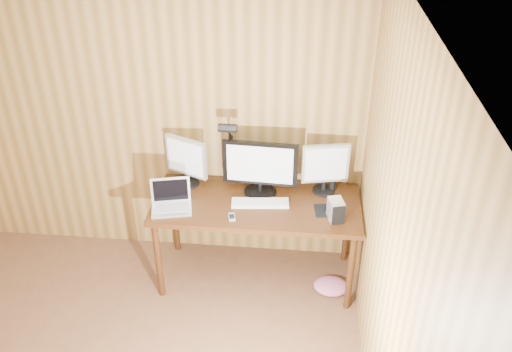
% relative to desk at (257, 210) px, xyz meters
% --- Properties ---
extents(room_shell, '(4.00, 4.00, 4.00)m').
position_rel_desk_xyz_m(room_shell, '(-0.93, -1.70, 0.62)').
color(room_shell, brown).
rests_on(room_shell, ground).
extents(desk, '(1.60, 0.70, 0.75)m').
position_rel_desk_xyz_m(desk, '(0.00, 0.00, 0.00)').
color(desk, '#3A1E0C').
rests_on(desk, floor).
extents(monitor_center, '(0.58, 0.25, 0.45)m').
position_rel_desk_xyz_m(monitor_center, '(0.01, 0.06, 0.36)').
color(monitor_center, black).
rests_on(monitor_center, desk).
extents(monitor_left, '(0.35, 0.18, 0.42)m').
position_rel_desk_xyz_m(monitor_left, '(-0.58, 0.13, 0.35)').
color(monitor_left, black).
rests_on(monitor_left, desk).
extents(monitor_right, '(0.37, 0.18, 0.42)m').
position_rel_desk_xyz_m(monitor_right, '(0.52, 0.13, 0.35)').
color(monitor_right, black).
rests_on(monitor_right, desk).
extents(laptop, '(0.34, 0.29, 0.21)m').
position_rel_desk_xyz_m(laptop, '(-0.64, -0.19, 0.18)').
color(laptop, silver).
rests_on(laptop, desk).
extents(keyboard, '(0.45, 0.17, 0.02)m').
position_rel_desk_xyz_m(keyboard, '(0.03, -0.09, 0.13)').
color(keyboard, white).
rests_on(keyboard, desk).
extents(mousepad, '(0.23, 0.20, 0.00)m').
position_rel_desk_xyz_m(mousepad, '(0.56, -0.13, 0.12)').
color(mousepad, black).
rests_on(mousepad, desk).
extents(mouse, '(0.07, 0.11, 0.04)m').
position_rel_desk_xyz_m(mouse, '(0.56, -0.13, 0.14)').
color(mouse, black).
rests_on(mouse, mousepad).
extents(hard_drive, '(0.13, 0.17, 0.16)m').
position_rel_desk_xyz_m(hard_drive, '(0.60, -0.23, 0.20)').
color(hard_drive, silver).
rests_on(hard_drive, desk).
extents(phone, '(0.07, 0.10, 0.01)m').
position_rel_desk_xyz_m(phone, '(-0.16, -0.29, 0.13)').
color(phone, silver).
rests_on(phone, desk).
extents(speaker, '(0.04, 0.04, 0.11)m').
position_rel_desk_xyz_m(speaker, '(0.58, 0.15, 0.17)').
color(speaker, black).
rests_on(speaker, desk).
extents(desk_lamp, '(0.14, 0.20, 0.62)m').
position_rel_desk_xyz_m(desk_lamp, '(-0.24, 0.16, 0.50)').
color(desk_lamp, black).
rests_on(desk_lamp, desk).
extents(fabric_pile, '(0.31, 0.27, 0.09)m').
position_rel_desk_xyz_m(fabric_pile, '(0.62, -0.19, -0.58)').
color(fabric_pile, '#C76083').
rests_on(fabric_pile, floor).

